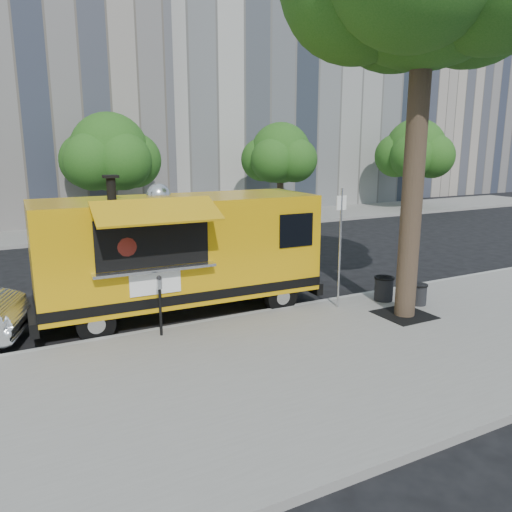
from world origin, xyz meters
The scene contains 15 objects.
ground centered at (0.00, 0.00, 0.00)m, with size 120.00×120.00×0.00m, color black.
sidewalk centered at (0.00, -4.00, 0.07)m, with size 60.00×6.00×0.15m, color gray.
curb centered at (0.00, -0.93, 0.07)m, with size 60.00×0.14×0.16m, color #999993.
far_sidewalk centered at (0.00, 13.50, 0.07)m, with size 60.00×5.00×0.15m, color gray.
building_mid centered at (12.00, 23.00, 10.00)m, with size 20.00×14.00×20.00m, color #AAA79F.
building_right centered at (30.00, 24.00, 8.00)m, with size 16.00×12.00×16.00m, color #A29687.
tree_well centered at (2.60, -2.80, 0.15)m, with size 1.20×1.20×0.02m, color black.
far_tree_b centered at (-1.00, 12.70, 3.83)m, with size 3.60×3.60×5.50m.
far_tree_c centered at (8.00, 12.40, 3.72)m, with size 3.24×3.24×5.21m.
far_tree_d centered at (18.00, 12.60, 3.89)m, with size 3.78×3.78×5.64m.
sign_post centered at (1.55, -1.55, 1.85)m, with size 0.28×0.06×3.00m.
parking_meter centered at (-3.00, -1.35, 0.98)m, with size 0.11×0.11×1.33m.
food_truck centered at (-2.03, 0.17, 1.64)m, with size 7.11×3.36×3.48m.
trash_bin_left centered at (2.96, -1.66, 0.49)m, with size 0.53×0.53×0.63m.
trash_bin_right centered at (3.50, -2.35, 0.44)m, with size 0.45×0.45×0.54m.
Camera 1 is at (-5.89, -11.29, 4.18)m, focal length 35.00 mm.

